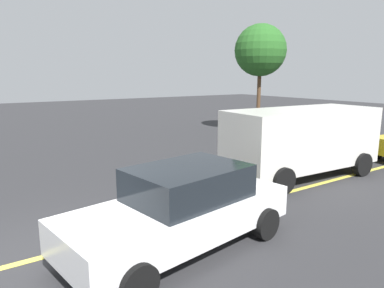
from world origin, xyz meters
TOP-DOWN VIEW (x-y plane):
  - ground_plane at (0.00, 0.00)m, footprint 80.00×80.00m
  - lane_marking_centre at (3.00, 0.00)m, footprint 28.00×0.16m
  - white_van at (7.98, 0.93)m, footprint 5.30×2.49m
  - car_white_crossing at (2.22, -1.04)m, footprint 4.74×2.56m
  - tree_left_verge at (13.05, 8.15)m, footprint 2.85×2.85m

SIDE VIEW (x-z plane):
  - ground_plane at x=0.00m, z-range 0.00..0.00m
  - lane_marking_centre at x=3.00m, z-range 0.00..0.01m
  - car_white_crossing at x=2.22m, z-range 0.01..1.57m
  - white_van at x=7.98m, z-range 0.17..2.37m
  - tree_left_verge at x=13.05m, z-range 1.57..7.59m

